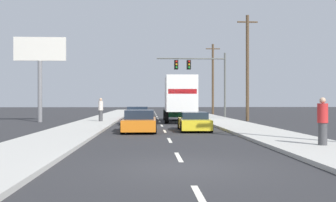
% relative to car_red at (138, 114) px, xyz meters
% --- Properties ---
extents(ground_plane, '(140.00, 140.00, 0.00)m').
position_rel_car_red_xyz_m(ground_plane, '(1.89, -0.14, -0.57)').
color(ground_plane, '#2B2B2D').
extents(sidewalk_right, '(3.19, 80.00, 0.14)m').
position_rel_car_red_xyz_m(sidewalk_right, '(7.04, -5.14, -0.50)').
color(sidewalk_right, '#B2AFA8').
rests_on(sidewalk_right, ground_plane).
extents(sidewalk_left, '(3.19, 80.00, 0.14)m').
position_rel_car_red_xyz_m(sidewalk_left, '(-3.25, -5.14, -0.50)').
color(sidewalk_left, '#B2AFA8').
rests_on(sidewalk_left, ground_plane).
extents(lane_markings, '(0.14, 62.00, 0.01)m').
position_rel_car_red_xyz_m(lane_markings, '(1.89, -3.17, -0.56)').
color(lane_markings, silver).
rests_on(lane_markings, ground_plane).
extents(car_red, '(1.98, 4.33, 1.23)m').
position_rel_car_red_xyz_m(car_red, '(0.00, 0.00, 0.00)').
color(car_red, red).
rests_on(car_red, ground_plane).
extents(car_tan, '(1.84, 4.15, 1.33)m').
position_rel_car_red_xyz_m(car_tan, '(0.13, -6.56, 0.02)').
color(car_tan, tan).
rests_on(car_tan, ground_plane).
extents(car_orange, '(1.97, 4.63, 1.25)m').
position_rel_car_red_xyz_m(car_orange, '(0.44, -13.26, 0.00)').
color(car_orange, orange).
rests_on(car_orange, ground_plane).
extents(box_truck, '(2.67, 7.68, 3.71)m').
position_rel_car_red_xyz_m(box_truck, '(3.52, -3.90, 1.54)').
color(box_truck, white).
rests_on(box_truck, ground_plane).
extents(car_yellow, '(1.91, 4.19, 1.11)m').
position_rel_car_red_xyz_m(car_yellow, '(3.66, -12.73, -0.05)').
color(car_yellow, yellow).
rests_on(car_yellow, ground_plane).
extents(traffic_signal_mast, '(7.17, 0.69, 6.75)m').
position_rel_car_red_xyz_m(traffic_signal_mast, '(5.94, 3.50, 4.37)').
color(traffic_signal_mast, '#595B56').
rests_on(traffic_signal_mast, ground_plane).
extents(utility_pole_mid, '(1.80, 0.28, 9.33)m').
position_rel_car_red_xyz_m(utility_pole_mid, '(9.67, -2.34, 4.23)').
color(utility_pole_mid, brown).
rests_on(utility_pole_mid, ground_plane).
extents(utility_pole_far, '(1.80, 0.28, 9.06)m').
position_rel_car_red_xyz_m(utility_pole_far, '(9.21, 12.78, 4.10)').
color(utility_pole_far, brown).
rests_on(utility_pole_far, ground_plane).
extents(roadside_billboard, '(4.29, 0.36, 7.09)m').
position_rel_car_red_xyz_m(roadside_billboard, '(-8.10, -3.18, 4.54)').
color(roadside_billboard, slate).
rests_on(roadside_billboard, ground_plane).
extents(pedestrian_near_corner, '(0.38, 0.38, 1.86)m').
position_rel_car_red_xyz_m(pedestrian_near_corner, '(-2.88, -4.66, 0.51)').
color(pedestrian_near_corner, '#3F3F42').
rests_on(pedestrian_near_corner, sidewalk_left).
extents(pedestrian_mid_block, '(0.38, 0.38, 1.76)m').
position_rel_car_red_xyz_m(pedestrian_mid_block, '(7.38, -21.42, 0.45)').
color(pedestrian_mid_block, '#3F3F42').
rests_on(pedestrian_mid_block, sidewalk_right).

